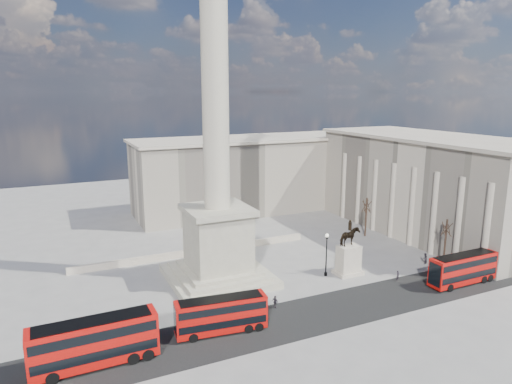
{
  "coord_description": "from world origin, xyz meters",
  "views": [
    {
      "loc": [
        -21.2,
        -53.4,
        26.59
      ],
      "look_at": [
        4.18,
        1.13,
        13.36
      ],
      "focal_mm": 32.0,
      "sensor_mm": 36.0,
      "label": 1
    }
  ],
  "objects": [
    {
      "name": "victorian_lamp",
      "position": [
        14.82,
        -0.46,
        3.82
      ],
      "size": [
        0.56,
        0.56,
        6.5
      ],
      "rotation": [
        0.0,
        0.0,
        0.2
      ],
      "color": "black",
      "rests_on": "ground"
    },
    {
      "name": "red_bus_c",
      "position": [
        30.69,
        -11.1,
        2.29
      ],
      "size": [
        10.79,
        2.59,
        4.37
      ],
      "rotation": [
        0.0,
        0.0,
        0.0
      ],
      "color": "#B80D09",
      "rests_on": "ground"
    },
    {
      "name": "red_bus_a",
      "position": [
        -18.42,
        -10.03,
        2.59
      ],
      "size": [
        12.19,
        3.03,
        4.93
      ],
      "rotation": [
        0.0,
        0.0,
        0.01
      ],
      "color": "#B80D09",
      "rests_on": "ground"
    },
    {
      "name": "red_bus_b",
      "position": [
        -4.88,
        -9.23,
        2.19
      ],
      "size": [
        10.49,
        3.53,
        4.17
      ],
      "rotation": [
        0.0,
        0.0,
        -0.12
      ],
      "color": "#B80D09",
      "rests_on": "ground"
    },
    {
      "name": "bare_tree_mid",
      "position": [
        37.53,
        4.1,
        5.93
      ],
      "size": [
        1.99,
        1.99,
        7.53
      ],
      "rotation": [
        0.0,
        0.0,
        0.18
      ],
      "color": "#332319",
      "rests_on": "ground"
    },
    {
      "name": "building_northeast",
      "position": [
        20.0,
        40.0,
        8.32
      ],
      "size": [
        51.0,
        17.0,
        16.6
      ],
      "color": "beige",
      "rests_on": "ground"
    },
    {
      "name": "asphalt_road",
      "position": [
        5.0,
        -10.0,
        0.0
      ],
      "size": [
        120.0,
        9.0,
        0.01
      ],
      "primitive_type": "cube",
      "color": "black",
      "rests_on": "ground"
    },
    {
      "name": "pedestrian_crossing",
      "position": [
        3.28,
        -6.5,
        0.83
      ],
      "size": [
        0.78,
        1.05,
        1.66
      ],
      "primitive_type": "imported",
      "rotation": [
        0.0,
        0.0,
        2.01
      ],
      "color": "#29242A",
      "rests_on": "ground"
    },
    {
      "name": "pedestrian_walking",
      "position": [
        23.08,
        -6.5,
        0.79
      ],
      "size": [
        0.66,
        0.52,
        1.57
      ],
      "primitive_type": "imported",
      "rotation": [
        0.0,
        0.0,
        0.28
      ],
      "color": "#29242A",
      "rests_on": "ground"
    },
    {
      "name": "balustrade_wall",
      "position": [
        0.0,
        16.0,
        0.55
      ],
      "size": [
        40.0,
        0.6,
        1.1
      ],
      "primitive_type": "cube",
      "color": "#BAAE9A",
      "rests_on": "ground"
    },
    {
      "name": "building_east",
      "position": [
        45.0,
        10.0,
        9.32
      ],
      "size": [
        19.0,
        46.0,
        18.6
      ],
      "color": "beige",
      "rests_on": "ground"
    },
    {
      "name": "nelsons_column",
      "position": [
        0.0,
        5.0,
        12.92
      ],
      "size": [
        14.0,
        14.0,
        49.85
      ],
      "color": "#ABA58E",
      "rests_on": "ground"
    },
    {
      "name": "bare_tree_near",
      "position": [
        34.48,
        -4.2,
        5.99
      ],
      "size": [
        1.74,
        1.74,
        7.61
      ],
      "rotation": [
        0.0,
        0.0,
        -0.19
      ],
      "color": "#332319",
      "rests_on": "ground"
    },
    {
      "name": "equestrian_statue",
      "position": [
        18.24,
        -1.25,
        2.9
      ],
      "size": [
        4.01,
        3.01,
        8.35
      ],
      "color": "#BAAE9A",
      "rests_on": "ground"
    },
    {
      "name": "ground",
      "position": [
        0.0,
        0.0,
        0.0
      ],
      "size": [
        180.0,
        180.0,
        0.0
      ],
      "primitive_type": "plane",
      "color": "gray",
      "rests_on": "ground"
    },
    {
      "name": "pedestrian_standing",
      "position": [
        31.65,
        -3.06,
        0.89
      ],
      "size": [
        1.05,
        0.94,
        1.77
      ],
      "primitive_type": "imported",
      "rotation": [
        0.0,
        0.0,
        3.51
      ],
      "color": "#29242A",
      "rests_on": "ground"
    },
    {
      "name": "bare_tree_far",
      "position": [
        32.14,
        12.4,
        6.11
      ],
      "size": [
        1.9,
        1.9,
        7.75
      ],
      "rotation": [
        0.0,
        0.0,
        -0.22
      ],
      "color": "#332319",
      "rests_on": "ground"
    }
  ]
}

